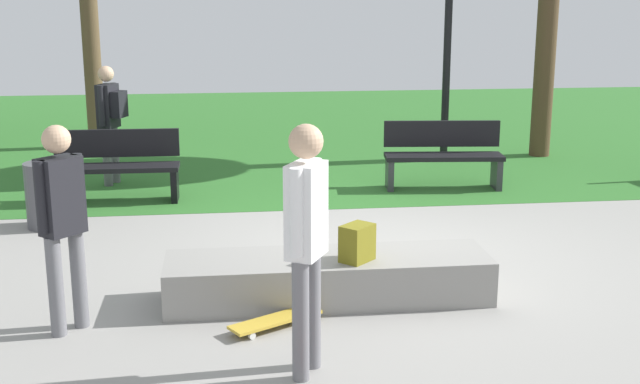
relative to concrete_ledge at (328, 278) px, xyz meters
The scene contains 11 objects.
ground_plane 1.49m from the concrete_ledge, 58.74° to the left, with size 28.00×28.00×0.00m, color gray.
grass_lawn 9.18m from the concrete_ledge, 85.22° to the left, with size 26.60×12.23×0.01m, color #2D6B28.
concrete_ledge is the anchor object (origin of this frame).
backpack_on_ledge 0.45m from the concrete_ledge, 30.55° to the right, with size 0.28×0.20×0.32m, color olive.
skater_performing_trick 1.68m from the concrete_ledge, 103.38° to the right, with size 0.33×0.39×1.79m.
skater_watching 2.31m from the concrete_ledge, 168.55° to the right, with size 0.36×0.37×1.66m.
skateboard_spare 0.77m from the concrete_ledge, 131.33° to the right, with size 0.79×0.58×0.08m.
park_bench_center_lawn 4.43m from the concrete_ledge, 120.63° to the left, with size 1.61×0.50×0.91m.
park_bench_far_left 4.54m from the concrete_ledge, 62.26° to the left, with size 1.64×0.62×0.91m.
trash_bin 3.93m from the concrete_ledge, 137.41° to the left, with size 0.49×0.49×0.76m, color #4C4C51.
pedestrian_with_backpack 5.40m from the concrete_ledge, 116.97° to the left, with size 0.42×0.41×1.65m.
Camera 1 is at (-1.65, -8.01, 2.65)m, focal length 46.07 mm.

